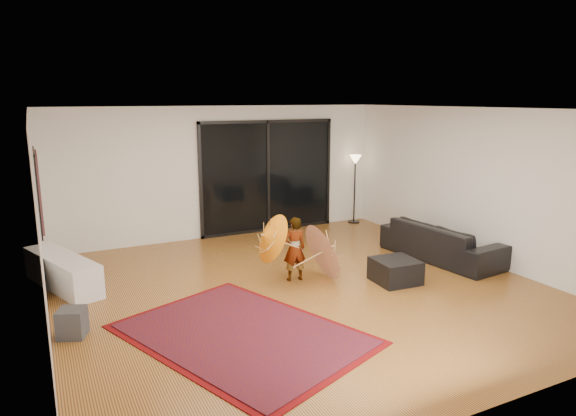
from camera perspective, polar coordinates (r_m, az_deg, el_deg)
floor at (r=7.92m, az=1.56°, el=-9.00°), size 7.00×7.00×0.00m
ceiling at (r=7.39m, az=1.68°, el=10.93°), size 7.00×7.00×0.00m
wall_back at (r=10.71m, az=-7.24°, el=3.97°), size 7.00×0.00×7.00m
wall_front at (r=4.84m, az=21.62°, el=-6.87°), size 7.00×0.00×7.00m
wall_left at (r=6.69m, az=-25.92°, el=-2.12°), size 0.00×7.00×7.00m
wall_right at (r=9.67m, az=20.28°, el=2.43°), size 0.00×7.00×7.00m
sliding_door at (r=11.07m, az=-2.26°, el=3.53°), size 3.06×0.07×2.40m
painting at (r=7.61m, az=-25.99°, el=1.79°), size 0.04×1.28×1.08m
media_console at (r=8.63m, az=-23.78°, el=-6.49°), size 1.04×1.85×0.50m
speaker at (r=6.91m, az=-22.87°, el=-11.68°), size 0.40×0.40×0.35m
persian_rug at (r=6.52m, az=-5.10°, el=-13.79°), size 3.05×3.54×0.02m
sofa at (r=9.65m, az=16.65°, el=-3.57°), size 1.12×2.33×0.66m
ottoman at (r=8.32m, az=11.83°, el=-6.84°), size 0.69×0.69×0.37m
floor_lamp at (r=11.88m, az=7.47°, el=4.26°), size 0.27×0.27×1.58m
child at (r=8.13m, az=0.71°, el=-4.57°), size 0.40×0.29×1.04m
parasol_orange at (r=7.80m, az=-2.72°, el=-3.65°), size 0.48×0.78×0.84m
parasol_white at (r=8.29m, az=4.89°, el=-4.37°), size 0.53×0.95×0.96m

